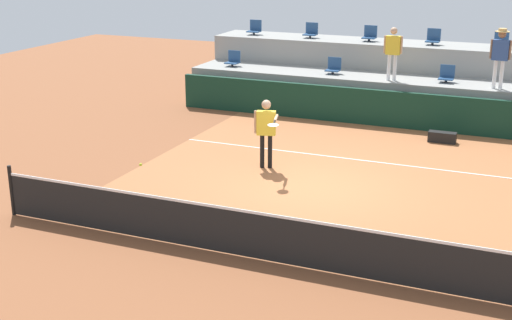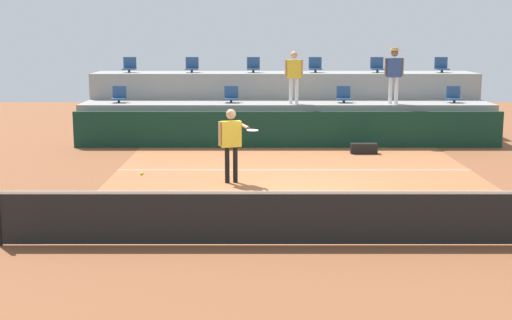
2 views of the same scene
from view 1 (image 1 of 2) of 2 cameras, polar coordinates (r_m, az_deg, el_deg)
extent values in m
plane|color=brown|center=(16.30, 4.66, -2.20)|extent=(40.00, 40.00, 0.00)
cube|color=#A36038|center=(17.20, 5.71, -1.14)|extent=(9.00, 10.00, 0.01)
cube|color=silver|center=(18.48, 7.01, 0.17)|extent=(9.00, 0.06, 0.00)
cylinder|color=black|center=(15.34, -19.12, -2.34)|extent=(0.08, 0.08, 1.07)
cube|color=black|center=(12.65, -1.04, -5.96)|extent=(10.40, 0.01, 0.87)
cube|color=white|center=(12.48, -1.05, -4.12)|extent=(10.40, 0.02, 0.05)
cube|color=#0F3323|center=(21.70, 9.72, 4.18)|extent=(13.00, 0.16, 1.10)
cube|color=gray|center=(22.92, 10.49, 5.05)|extent=(13.00, 1.80, 1.25)
cube|color=gray|center=(24.57, 11.48, 6.84)|extent=(13.00, 1.80, 2.10)
cylinder|color=#2D2D33|center=(24.32, -1.93, 7.68)|extent=(0.08, 0.08, 0.10)
cube|color=navy|center=(24.30, -1.93, 7.84)|extent=(0.44, 0.40, 0.04)
cube|color=navy|center=(24.43, -1.76, 8.39)|extent=(0.44, 0.04, 0.38)
cylinder|color=#2D2D33|center=(23.07, 6.21, 7.04)|extent=(0.08, 0.08, 0.10)
cube|color=navy|center=(23.06, 6.21, 7.21)|extent=(0.44, 0.40, 0.04)
cube|color=navy|center=(23.19, 6.36, 7.79)|extent=(0.44, 0.04, 0.38)
cylinder|color=#2D2D33|center=(22.34, 15.08, 6.18)|extent=(0.08, 0.08, 0.10)
cube|color=navy|center=(22.32, 15.09, 6.35)|extent=(0.44, 0.40, 0.04)
cube|color=navy|center=(22.46, 15.20, 6.96)|extent=(0.44, 0.04, 0.38)
cylinder|color=#2D2D33|center=(25.80, -0.18, 10.18)|extent=(0.08, 0.08, 0.10)
cube|color=navy|center=(25.79, -0.18, 10.33)|extent=(0.44, 0.40, 0.04)
cube|color=navy|center=(25.93, -0.02, 10.84)|extent=(0.44, 0.04, 0.38)
cylinder|color=#2D2D33|center=(25.05, 4.39, 9.90)|extent=(0.08, 0.08, 0.10)
cube|color=navy|center=(25.04, 4.39, 10.06)|extent=(0.44, 0.40, 0.04)
cube|color=navy|center=(25.18, 4.53, 10.58)|extent=(0.44, 0.04, 0.38)
cylinder|color=#2D2D33|center=(24.47, 9.10, 9.55)|extent=(0.08, 0.08, 0.10)
cube|color=navy|center=(24.46, 9.11, 9.71)|extent=(0.44, 0.40, 0.04)
cube|color=navy|center=(24.61, 9.24, 10.24)|extent=(0.44, 0.04, 0.38)
cylinder|color=#2D2D33|center=(24.06, 14.05, 9.11)|extent=(0.08, 0.08, 0.10)
cube|color=navy|center=(24.05, 14.06, 9.27)|extent=(0.44, 0.40, 0.04)
cube|color=navy|center=(24.20, 14.17, 9.82)|extent=(0.44, 0.04, 0.38)
cylinder|color=#2D2D33|center=(23.83, 19.11, 8.59)|extent=(0.08, 0.08, 0.10)
cube|color=navy|center=(23.82, 19.12, 8.75)|extent=(0.44, 0.40, 0.04)
cube|color=navy|center=(23.97, 19.21, 9.31)|extent=(0.44, 0.04, 0.38)
cylinder|color=black|center=(17.48, 0.50, 0.72)|extent=(0.14, 0.14, 0.85)
cylinder|color=black|center=(17.46, 1.14, 0.69)|extent=(0.14, 0.14, 0.85)
cube|color=yellow|center=(17.28, 0.83, 3.01)|extent=(0.49, 0.30, 0.60)
sphere|color=tan|center=(17.16, 0.84, 4.50)|extent=(0.28, 0.28, 0.23)
cylinder|color=tan|center=(17.30, -0.04, 3.09)|extent=(0.09, 0.09, 0.57)
cylinder|color=tan|center=(16.94, 1.62, 3.40)|extent=(0.21, 0.54, 0.07)
cylinder|color=black|center=(16.58, 1.49, 3.09)|extent=(0.10, 0.26, 0.04)
ellipsoid|color=silver|center=(16.31, 1.39, 2.84)|extent=(0.34, 0.38, 0.03)
cylinder|color=white|center=(22.26, 10.67, 7.36)|extent=(0.12, 0.12, 0.80)
cylinder|color=white|center=(22.23, 11.14, 7.32)|extent=(0.12, 0.12, 0.80)
cube|color=yellow|center=(22.14, 11.01, 9.08)|extent=(0.44, 0.20, 0.57)
sphere|color=tan|center=(22.08, 11.07, 10.20)|extent=(0.23, 0.23, 0.22)
cylinder|color=tan|center=(22.18, 10.36, 9.17)|extent=(0.07, 0.07, 0.53)
cylinder|color=tan|center=(22.10, 11.66, 9.07)|extent=(0.07, 0.07, 0.53)
cylinder|color=white|center=(21.84, 18.70, 6.58)|extent=(0.12, 0.12, 0.83)
cylinder|color=white|center=(21.82, 19.20, 6.52)|extent=(0.12, 0.12, 0.83)
cube|color=#2D4C8C|center=(21.71, 19.14, 8.38)|extent=(0.46, 0.20, 0.59)
sphere|color=#846047|center=(21.65, 19.26, 9.56)|extent=(0.24, 0.24, 0.22)
cylinder|color=#846047|center=(21.74, 18.46, 8.50)|extent=(0.07, 0.07, 0.55)
cylinder|color=#846047|center=(21.68, 19.83, 8.34)|extent=(0.07, 0.07, 0.55)
cylinder|color=tan|center=(21.64, 19.28, 9.76)|extent=(0.43, 0.43, 0.01)
cylinder|color=tan|center=(21.64, 19.29, 9.88)|extent=(0.25, 0.25, 0.09)
sphere|color=#CCE033|center=(15.20, -9.29, -0.37)|extent=(0.07, 0.07, 0.07)
cube|color=black|center=(20.38, 14.79, 1.79)|extent=(0.76, 0.28, 0.30)
camera|label=2|loc=(6.07, -68.30, -14.00)|focal=49.56mm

